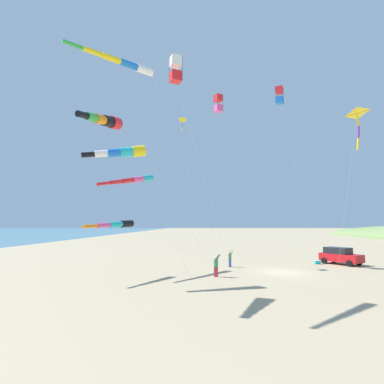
{
  "coord_description": "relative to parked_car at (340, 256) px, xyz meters",
  "views": [
    {
      "loc": [
        7.28,
        29.32,
        4.46
      ],
      "look_at": [
        8.33,
        2.5,
        7.26
      ],
      "focal_mm": 28.62,
      "sensor_mm": 36.0,
      "label": 1
    }
  ],
  "objects": [
    {
      "name": "kite_delta_purple_drifting",
      "position": [
        17.38,
        1.16,
        15.2
      ],
      "size": [
        15.13,
        2.29,
        16.56
      ],
      "color": "yellow",
      "rests_on": "ground_plane"
    },
    {
      "name": "person_adult_flyer",
      "position": [
        14.06,
        8.52,
        0.08
      ],
      "size": [
        0.66,
        0.57,
        1.89
      ],
      "color": "#B72833",
      "rests_on": "ground_plane"
    },
    {
      "name": "kite_box_checkered_midright",
      "position": [
        16.85,
        16.24,
        13.47
      ],
      "size": [
        4.94,
        14.21,
        15.29
      ],
      "color": "white",
      "rests_on": "ground_plane"
    },
    {
      "name": "kite_windsock_yellow_midlevel",
      "position": [
        21.82,
        5.69,
        7.81
      ],
      "size": [
        14.46,
        6.86,
        9.61
      ],
      "color": "#1EB7C6",
      "rests_on": "ground_plane"
    },
    {
      "name": "cooler_box",
      "position": [
        2.44,
        -0.15,
        -0.74
      ],
      "size": [
        0.62,
        0.42,
        0.42
      ],
      "color": "#1EB7C6",
      "rests_on": "ground_plane"
    },
    {
      "name": "kite_box_orange_high_right",
      "position": [
        5.9,
        -0.76,
        18.92
      ],
      "size": [
        5.11,
        2.54,
        20.93
      ],
      "color": "red",
      "rests_on": "ground_plane"
    },
    {
      "name": "kite_windsock_green_low_center",
      "position": [
        22.42,
        9.5,
        3.46
      ],
      "size": [
        9.95,
        11.86,
        4.8
      ],
      "color": "black",
      "rests_on": "ground_plane"
    },
    {
      "name": "kite_box_blue_topmost",
      "position": [
        13.3,
        -0.26,
        17.83
      ],
      "size": [
        14.0,
        1.13,
        19.84
      ],
      "color": "red",
      "rests_on": "ground_plane"
    },
    {
      "name": "kite_delta_rainbow_low_near",
      "position": [
        5.48,
        16.14,
        10.36
      ],
      "size": [
        5.74,
        16.25,
        11.62
      ],
      "color": "yellow",
      "rests_on": "ground_plane"
    },
    {
      "name": "parked_car",
      "position": [
        0.0,
        0.0,
        0.0
      ],
      "size": [
        3.98,
        4.58,
        1.85
      ],
      "color": "red",
      "rests_on": "ground_plane"
    },
    {
      "name": "person_child_green_jacket",
      "position": [
        12.39,
        2.51,
        -0.04
      ],
      "size": [
        0.59,
        0.59,
        1.67
      ],
      "color": "#335199",
      "rests_on": "ground_plane"
    },
    {
      "name": "kite_windsock_small_distant",
      "position": [
        20.44,
        15.58,
        14.35
      ],
      "size": [
        10.43,
        17.07,
        15.63
      ],
      "color": "white",
      "rests_on": "ground_plane"
    },
    {
      "name": "kite_windsock_magenta_far_left",
      "position": [
        21.52,
        11.32,
        9.21
      ],
      "size": [
        10.72,
        5.24,
        10.87
      ],
      "color": "yellow",
      "rests_on": "ground_plane"
    },
    {
      "name": "kite_windsock_long_streamer_left",
      "position": [
        21.74,
        15.2,
        10.47
      ],
      "size": [
        6.67,
        8.43,
        12.11
      ],
      "color": "red",
      "rests_on": "ground_plane"
    },
    {
      "name": "ground_plane",
      "position": [
        7.79,
        5.73,
        -0.95
      ],
      "size": [
        600.0,
        600.0,
        0.0
      ],
      "primitive_type": "plane",
      "color": "tan"
    }
  ]
}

